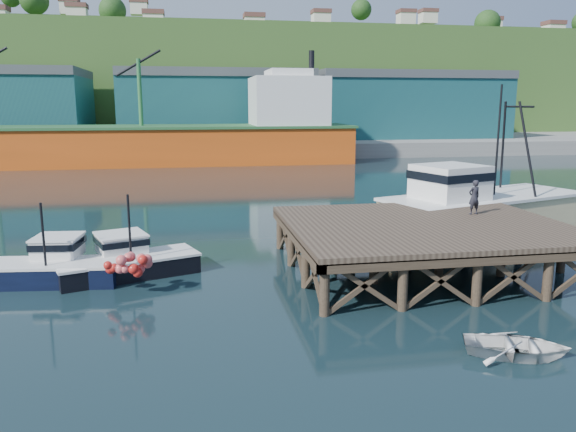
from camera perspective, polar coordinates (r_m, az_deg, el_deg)
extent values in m
plane|color=black|center=(24.26, 1.49, -6.05)|extent=(300.00, 300.00, 0.00)
cube|color=brown|center=(25.41, 13.75, -0.91)|extent=(12.00, 10.00, 0.25)
cube|color=#473828|center=(21.26, 18.99, -4.28)|extent=(12.00, 0.30, 0.35)
cylinder|color=#473828|center=(19.61, 3.73, -7.87)|extent=(0.36, 0.36, 2.60)
cylinder|color=#473828|center=(28.47, -0.81, -1.75)|extent=(0.36, 0.36, 2.60)
cylinder|color=#473828|center=(32.31, 19.56, -0.84)|extent=(0.36, 0.36, 2.60)
cube|color=gray|center=(92.99, -7.34, 7.38)|extent=(160.00, 40.00, 2.00)
cube|color=#1A5754|center=(87.79, -7.26, 10.75)|extent=(28.00, 16.00, 9.00)
cube|color=#1A5754|center=(94.29, 11.59, 10.64)|extent=(30.00, 16.00, 9.00)
cube|color=#DC5314|center=(71.22, -16.17, 6.82)|extent=(55.00, 9.50, 4.40)
cube|color=#26592D|center=(71.09, -16.28, 8.67)|extent=(55.50, 10.00, 0.30)
cube|color=silver|center=(71.80, -0.01, 11.53)|extent=(9.00, 9.00, 6.00)
cube|color=silver|center=(71.89, -0.01, 14.16)|extent=(5.00, 7.00, 1.20)
cylinder|color=black|center=(72.58, 2.41, 15.47)|extent=(0.70, 0.70, 2.50)
cube|color=#2D511E|center=(122.81, -8.22, 12.96)|extent=(220.00, 50.00, 22.00)
cube|color=black|center=(25.05, -22.88, -5.39)|extent=(5.61, 2.57, 0.84)
cube|color=silver|center=(24.93, -22.96, -4.43)|extent=(5.73, 2.62, 0.11)
cube|color=silver|center=(25.72, -22.32, -2.98)|extent=(1.96, 1.96, 0.84)
cube|color=black|center=(25.68, -22.36, -2.58)|extent=(2.07, 2.07, 0.28)
cylinder|color=black|center=(24.13, -23.61, -1.81)|extent=(0.10, 0.10, 2.62)
cube|color=black|center=(24.98, -15.92, -5.02)|extent=(6.12, 3.94, 0.80)
cube|color=silver|center=(24.87, -15.97, -4.11)|extent=(6.25, 4.02, 0.11)
cube|color=silver|center=(25.75, -16.58, -2.74)|extent=(2.44, 2.44, 0.80)
cube|color=black|center=(25.71, -16.61, -2.36)|extent=(2.58, 2.58, 0.27)
cylinder|color=black|center=(24.00, -15.81, -1.21)|extent=(0.10, 0.10, 2.83)
sphere|color=#E75755|center=(22.48, -16.95, -5.38)|extent=(0.37, 0.37, 0.37)
sphere|color=#E75755|center=(22.51, -14.91, -4.77)|extent=(0.37, 0.37, 0.37)
sphere|color=red|center=(22.08, -15.94, -4.67)|extent=(0.37, 0.37, 0.37)
cube|color=beige|center=(34.19, 19.26, 0.16)|extent=(12.88, 7.76, 1.99)
cube|color=silver|center=(34.01, 19.37, 1.90)|extent=(13.16, 8.04, 0.17)
cube|color=silver|center=(32.61, 15.24, 3.43)|extent=(4.12, 3.97, 1.99)
cube|color=black|center=(32.55, 15.28, 4.20)|extent=(4.26, 4.11, 0.44)
cylinder|color=black|center=(33.97, 20.52, 6.80)|extent=(0.12, 0.12, 6.64)
imported|color=white|center=(18.05, 22.22, -12.14)|extent=(3.57, 3.12, 0.62)
imported|color=black|center=(27.73, 18.38, 1.82)|extent=(0.65, 0.48, 1.63)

